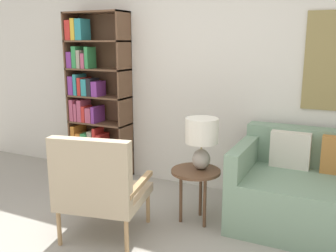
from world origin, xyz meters
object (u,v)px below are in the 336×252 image
bookshelf (93,103)px  side_table (196,177)px  table_lamp (202,137)px  armchair (98,185)px

bookshelf → side_table: 1.83m
side_table → bookshelf: bearing=157.2°
side_table → table_lamp: (0.03, 0.05, 0.37)m
armchair → table_lamp: bearing=49.0°
side_table → table_lamp: bearing=55.1°
side_table → table_lamp: table_lamp is taller
armchair → side_table: 0.89m
bookshelf → side_table: bookshelf is taller
armchair → table_lamp: size_ratio=1.94×
bookshelf → armchair: (1.04, -1.35, -0.41)m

